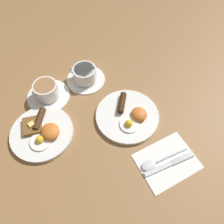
{
  "coord_description": "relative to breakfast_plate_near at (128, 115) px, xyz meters",
  "views": [
    {
      "loc": [
        -0.34,
        0.27,
        0.7
      ],
      "look_at": [
        0.03,
        0.05,
        0.03
      ],
      "focal_mm": 35.0,
      "sensor_mm": 36.0,
      "label": 1
    }
  ],
  "objects": [
    {
      "name": "ground_plane",
      "position": [
        0.0,
        0.0,
        -0.01
      ],
      "size": [
        3.0,
        3.0,
        0.0
      ],
      "primitive_type": "plane",
      "color": "olive"
    },
    {
      "name": "teacup_near",
      "position": [
        0.24,
        0.05,
        0.02
      ],
      "size": [
        0.16,
        0.16,
        0.07
      ],
      "color": "white",
      "rests_on": "ground_plane"
    },
    {
      "name": "breakfast_plate_near",
      "position": [
        0.0,
        0.0,
        0.0
      ],
      "size": [
        0.23,
        0.23,
        0.04
      ],
      "color": "white",
      "rests_on": "ground_plane"
    },
    {
      "name": "breakfast_plate_far",
      "position": [
        0.1,
        0.3,
        0.0
      ],
      "size": [
        0.22,
        0.22,
        0.05
      ],
      "color": "white",
      "rests_on": "ground_plane"
    },
    {
      "name": "teacup_far",
      "position": [
        0.24,
        0.22,
        0.02
      ],
      "size": [
        0.17,
        0.17,
        0.07
      ],
      "color": "white",
      "rests_on": "ground_plane"
    },
    {
      "name": "spoon",
      "position": [
        -0.19,
        0.03,
        -0.0
      ],
      "size": [
        0.04,
        0.18,
        0.01
      ],
      "rotation": [
        0.0,
        0.0,
        1.46
      ],
      "color": "silver",
      "rests_on": "napkin"
    },
    {
      "name": "knife",
      "position": [
        -0.22,
        -0.03,
        -0.0
      ],
      "size": [
        0.04,
        0.18,
        0.01
      ],
      "rotation": [
        0.0,
        0.0,
        1.44
      ],
      "color": "silver",
      "rests_on": "napkin"
    },
    {
      "name": "napkin",
      "position": [
        -0.21,
        -0.02,
        -0.01
      ],
      "size": [
        0.16,
        0.2,
        0.01
      ],
      "primitive_type": "cube",
      "rotation": [
        0.0,
        0.0,
        -0.05
      ],
      "color": "white",
      "rests_on": "ground_plane"
    }
  ]
}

